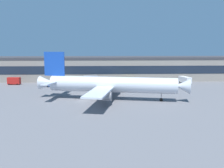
# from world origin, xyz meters

# --- Properties ---
(ground_plane) EXTENTS (600.00, 600.00, 0.00)m
(ground_plane) POSITION_xyz_m (0.00, 0.00, 0.00)
(ground_plane) COLOR slate
(terminal_building) EXTENTS (170.73, 20.30, 12.79)m
(terminal_building) POSITION_xyz_m (0.00, 56.98, 6.42)
(terminal_building) COLOR gray
(terminal_building) RESTS_ON ground_plane
(airliner) EXTENTS (53.25, 45.70, 16.73)m
(airliner) POSITION_xyz_m (9.40, 2.56, 5.41)
(airliner) COLOR silver
(airliner) RESTS_ON ground_plane
(fuel_truck) EXTENTS (4.61, 8.81, 3.35)m
(fuel_truck) POSITION_xyz_m (48.64, 41.40, 1.88)
(fuel_truck) COLOR white
(fuel_truck) RESTS_ON ground_plane
(stair_truck) EXTENTS (6.20, 2.97, 3.55)m
(stair_truck) POSITION_xyz_m (-35.87, 40.36, 1.98)
(stair_truck) COLOR red
(stair_truck) RESTS_ON ground_plane
(baggage_tug) EXTENTS (4.01, 3.89, 1.85)m
(baggage_tug) POSITION_xyz_m (-18.51, 33.26, 1.09)
(baggage_tug) COLOR #2651A5
(baggage_tug) RESTS_ON ground_plane
(crew_van) EXTENTS (5.56, 4.69, 2.55)m
(crew_van) POSITION_xyz_m (39.02, 34.65, 1.46)
(crew_van) COLOR white
(crew_van) RESTS_ON ground_plane
(belt_loader) EXTENTS (3.18, 6.66, 1.95)m
(belt_loader) POSITION_xyz_m (20.07, 41.46, 1.15)
(belt_loader) COLOR yellow
(belt_loader) RESTS_ON ground_plane
(catering_truck) EXTENTS (7.61, 5.49, 4.15)m
(catering_truck) POSITION_xyz_m (0.88, 42.92, 2.29)
(catering_truck) COLOR gray
(catering_truck) RESTS_ON ground_plane
(pushback_tractor) EXTENTS (4.56, 5.46, 1.75)m
(pushback_tractor) POSITION_xyz_m (9.80, 34.11, 1.05)
(pushback_tractor) COLOR #2651A5
(pushback_tractor) RESTS_ON ground_plane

